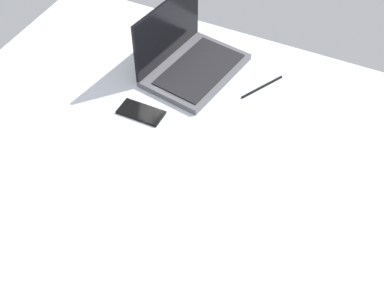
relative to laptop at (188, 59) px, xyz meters
The scene contains 4 objects.
bed_mattress 65.41cm from the laptop, behind, with size 180.00×140.00×18.00cm, color #B7BCC6.
laptop is the anchor object (origin of this frame).
cell_phone 25.54cm from the laptop, behind, with size 6.80×14.00×0.80cm, color black.
charger_cable 25.83cm from the laptop, 85.58° to the right, with size 17.00×0.60×0.60cm, color black.
Camera 1 is at (-54.11, -51.12, 128.20)cm, focal length 47.74 mm.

